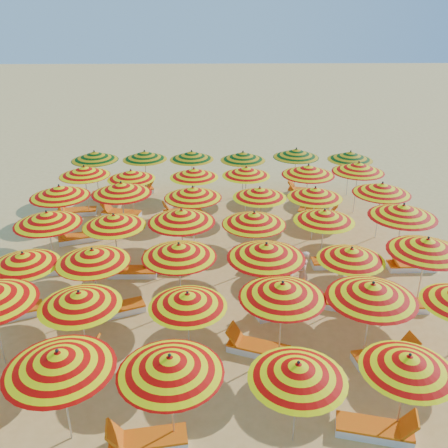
% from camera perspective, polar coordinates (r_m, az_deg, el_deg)
% --- Properties ---
extents(ground, '(120.00, 120.00, 0.00)m').
position_cam_1_polar(ground, '(18.11, 0.03, -5.27)').
color(ground, '#E9BB67').
rests_on(ground, ground).
extents(umbrella_1, '(2.85, 2.85, 2.48)m').
position_cam_1_polar(umbrella_1, '(11.20, -18.38, -14.60)').
color(umbrella_1, silver).
rests_on(umbrella_1, ground).
extents(umbrella_2, '(2.77, 2.77, 2.40)m').
position_cam_1_polar(umbrella_2, '(10.74, -6.19, -15.71)').
color(umbrella_2, silver).
rests_on(umbrella_2, ground).
extents(umbrella_3, '(2.52, 2.52, 2.23)m').
position_cam_1_polar(umbrella_3, '(10.87, 8.45, -16.29)').
color(umbrella_3, silver).
rests_on(umbrella_3, ground).
extents(umbrella_4, '(2.09, 2.09, 2.18)m').
position_cam_1_polar(umbrella_4, '(11.69, 20.35, -14.68)').
color(umbrella_4, silver).
rests_on(umbrella_4, ground).
extents(umbrella_7, '(2.70, 2.70, 2.26)m').
position_cam_1_polar(umbrella_7, '(13.38, -16.20, -8.23)').
color(umbrella_7, silver).
rests_on(umbrella_7, ground).
extents(umbrella_8, '(2.69, 2.69, 2.18)m').
position_cam_1_polar(umbrella_8, '(12.99, -4.19, -8.64)').
color(umbrella_8, silver).
rests_on(umbrella_8, ground).
extents(umbrella_9, '(2.84, 2.84, 2.42)m').
position_cam_1_polar(umbrella_9, '(13.04, 6.69, -7.54)').
color(umbrella_9, silver).
rests_on(umbrella_9, ground).
extents(umbrella_10, '(2.82, 2.82, 2.48)m').
position_cam_1_polar(umbrella_10, '(13.35, 16.59, -7.38)').
color(umbrella_10, silver).
rests_on(umbrella_10, ground).
extents(umbrella_12, '(2.14, 2.14, 2.22)m').
position_cam_1_polar(umbrella_12, '(15.90, -21.95, -3.75)').
color(umbrella_12, silver).
rests_on(umbrella_12, ground).
extents(umbrella_13, '(2.26, 2.26, 2.34)m').
position_cam_1_polar(umbrella_13, '(15.22, -14.80, -3.54)').
color(umbrella_13, silver).
rests_on(umbrella_13, ground).
extents(umbrella_14, '(2.65, 2.65, 2.40)m').
position_cam_1_polar(umbrella_14, '(14.94, -5.17, -3.05)').
color(umbrella_14, silver).
rests_on(umbrella_14, ground).
extents(umbrella_15, '(3.07, 3.07, 2.48)m').
position_cam_1_polar(umbrella_15, '(14.76, 4.85, -3.09)').
color(umbrella_15, silver).
rests_on(umbrella_15, ground).
extents(umbrella_16, '(2.47, 2.47, 2.18)m').
position_cam_1_polar(umbrella_16, '(15.58, 14.35, -3.35)').
color(umbrella_16, silver).
rests_on(umbrella_16, ground).
extents(umbrella_17, '(3.05, 3.05, 2.50)m').
position_cam_1_polar(umbrella_17, '(16.19, 22.21, -2.28)').
color(umbrella_17, silver).
rests_on(umbrella_17, ground).
extents(umbrella_18, '(2.81, 2.81, 2.44)m').
position_cam_1_polar(umbrella_18, '(18.00, -19.56, 0.65)').
color(umbrella_18, silver).
rests_on(umbrella_18, ground).
extents(umbrella_19, '(2.37, 2.37, 2.31)m').
position_cam_1_polar(umbrella_19, '(17.45, -12.48, 0.39)').
color(umbrella_19, silver).
rests_on(umbrella_19, ground).
extents(umbrella_20, '(2.60, 2.60, 2.47)m').
position_cam_1_polar(umbrella_20, '(17.09, -4.89, 0.91)').
color(umbrella_20, silver).
rests_on(umbrella_20, ground).
extents(umbrella_21, '(2.85, 2.85, 2.37)m').
position_cam_1_polar(umbrella_21, '(17.11, 3.45, 0.64)').
color(umbrella_21, silver).
rests_on(umbrella_21, ground).
extents(umbrella_22, '(2.82, 2.82, 2.29)m').
position_cam_1_polar(umbrella_22, '(17.81, 11.41, 0.94)').
color(umbrella_22, silver).
rests_on(umbrella_22, ground).
extents(umbrella_23, '(2.61, 2.61, 2.52)m').
position_cam_1_polar(umbrella_23, '(18.41, 19.80, 1.42)').
color(umbrella_23, silver).
rests_on(umbrella_23, ground).
extents(umbrella_24, '(3.04, 3.04, 2.45)m').
position_cam_1_polar(umbrella_24, '(20.30, -18.29, 3.57)').
color(umbrella_24, silver).
rests_on(umbrella_24, ground).
extents(umbrella_25, '(2.64, 2.64, 2.50)m').
position_cam_1_polar(umbrella_25, '(19.88, -11.66, 4.02)').
color(umbrella_25, silver).
rests_on(umbrella_25, ground).
extents(umbrella_26, '(2.57, 2.57, 2.39)m').
position_cam_1_polar(umbrella_26, '(19.35, -3.58, 3.61)').
color(umbrella_26, silver).
rests_on(umbrella_26, ground).
extents(umbrella_27, '(2.74, 2.74, 2.26)m').
position_cam_1_polar(umbrella_27, '(19.65, 4.10, 3.60)').
color(umbrella_27, silver).
rests_on(umbrella_27, ground).
extents(umbrella_28, '(2.70, 2.70, 2.30)m').
position_cam_1_polar(umbrella_28, '(19.82, 10.38, 3.54)').
color(umbrella_28, silver).
rests_on(umbrella_28, ground).
extents(umbrella_29, '(2.47, 2.47, 2.42)m').
position_cam_1_polar(umbrella_29, '(20.60, 17.61, 3.90)').
color(umbrella_29, silver).
rests_on(umbrella_29, ground).
extents(umbrella_30, '(2.66, 2.66, 2.35)m').
position_cam_1_polar(umbrella_30, '(22.70, -15.68, 5.85)').
color(umbrella_30, silver).
rests_on(umbrella_30, ground).
extents(umbrella_31, '(2.30, 2.30, 2.21)m').
position_cam_1_polar(umbrella_31, '(22.15, -10.58, 5.56)').
color(umbrella_31, silver).
rests_on(umbrella_31, ground).
extents(umbrella_32, '(2.62, 2.62, 2.26)m').
position_cam_1_polar(umbrella_32, '(21.89, -3.46, 5.85)').
color(umbrella_32, silver).
rests_on(umbrella_32, ground).
extents(umbrella_33, '(2.16, 2.16, 2.26)m').
position_cam_1_polar(umbrella_33, '(22.09, 2.54, 6.03)').
color(umbrella_33, silver).
rests_on(umbrella_33, ground).
extents(umbrella_34, '(2.38, 2.38, 2.45)m').
position_cam_1_polar(umbrella_34, '(22.00, 9.61, 6.09)').
color(umbrella_34, silver).
rests_on(umbrella_34, ground).
extents(umbrella_35, '(2.72, 2.72, 2.44)m').
position_cam_1_polar(umbrella_35, '(22.86, 15.11, 6.27)').
color(umbrella_35, silver).
rests_on(umbrella_35, ground).
extents(umbrella_36, '(2.77, 2.77, 2.36)m').
position_cam_1_polar(umbrella_36, '(24.75, -14.58, 7.55)').
color(umbrella_36, silver).
rests_on(umbrella_36, ground).
extents(umbrella_37, '(2.64, 2.64, 2.28)m').
position_cam_1_polar(umbrella_37, '(24.62, -9.06, 7.76)').
color(umbrella_37, silver).
rests_on(umbrella_37, ground).
extents(umbrella_38, '(2.33, 2.33, 2.27)m').
position_cam_1_polar(umbrella_38, '(24.39, -3.72, 7.84)').
color(umbrella_38, silver).
rests_on(umbrella_38, ground).
extents(umbrella_39, '(2.64, 2.64, 2.30)m').
position_cam_1_polar(umbrella_39, '(24.13, 2.18, 7.76)').
color(umbrella_39, silver).
rests_on(umbrella_39, ground).
extents(umbrella_40, '(2.80, 2.80, 2.36)m').
position_cam_1_polar(umbrella_40, '(24.66, 8.24, 8.03)').
color(umbrella_40, silver).
rests_on(umbrella_40, ground).
extents(umbrella_41, '(2.41, 2.41, 2.30)m').
position_cam_1_polar(umbrella_41, '(24.93, 14.24, 7.57)').
color(umbrella_41, silver).
rests_on(umbrella_41, ground).
extents(lounger_1, '(1.80, 0.83, 0.69)m').
position_cam_1_polar(lounger_1, '(12.04, -8.89, -23.30)').
color(lounger_1, white).
rests_on(lounger_1, ground).
extents(lounger_2, '(1.82, 0.97, 0.69)m').
position_cam_1_polar(lounger_2, '(12.61, 17.02, -21.53)').
color(lounger_2, white).
rests_on(lounger_2, ground).
extents(lounger_3, '(1.78, 0.75, 0.69)m').
position_cam_1_polar(lounger_3, '(14.65, -17.18, -13.99)').
color(lounger_3, white).
rests_on(lounger_3, ground).
extents(lounger_4, '(1.83, 1.16, 0.69)m').
position_cam_1_polar(lounger_4, '(14.26, 3.76, -13.95)').
color(lounger_4, white).
rests_on(lounger_4, ground).
extents(lounger_5, '(1.81, 0.89, 0.69)m').
position_cam_1_polar(lounger_5, '(14.63, 17.99, -14.18)').
color(lounger_5, white).
rests_on(lounger_5, ground).
extents(lounger_6, '(1.82, 1.17, 0.69)m').
position_cam_1_polar(lounger_6, '(16.90, -23.03, -9.29)').
color(lounger_6, white).
rests_on(lounger_6, ground).
extents(lounger_7, '(1.82, 1.19, 0.69)m').
position_cam_1_polar(lounger_7, '(16.08, -12.29, -9.53)').
color(lounger_7, white).
rests_on(lounger_7, ground).
extents(lounger_8, '(1.83, 1.09, 0.69)m').
position_cam_1_polar(lounger_8, '(15.80, 6.46, -9.73)').
color(lounger_8, white).
rests_on(lounger_8, ground).
extents(lounger_9, '(1.83, 1.11, 0.69)m').
position_cam_1_polar(lounger_9, '(16.44, 11.56, -8.62)').
color(lounger_9, white).
rests_on(lounger_9, ground).
extents(lounger_10, '(1.77, 0.70, 0.69)m').
position_cam_1_polar(lounger_10, '(16.87, 19.31, -8.69)').
color(lounger_10, white).
rests_on(lounger_10, ground).
extents(lounger_11, '(1.82, 0.99, 0.69)m').
position_cam_1_polar(lounger_11, '(18.88, -17.08, -4.60)').
color(lounger_11, white).
rests_on(lounger_11, ground).
extents(lounger_12, '(1.74, 0.61, 0.69)m').
position_cam_1_polar(lounger_12, '(18.01, -10.50, -5.36)').
color(lounger_12, white).
rests_on(lounger_12, ground).
extents(lounger_13, '(1.77, 0.69, 0.69)m').
position_cam_1_polar(lounger_13, '(18.12, -6.55, -4.87)').
color(lounger_13, white).
rests_on(lounger_13, ground).
extents(lounger_14, '(1.82, 1.22, 0.69)m').
position_cam_1_polar(lounger_14, '(17.89, 5.24, -5.23)').
color(lounger_14, white).
rests_on(lounger_14, ground).
extents(lounger_15, '(1.75, 0.64, 0.69)m').
position_cam_1_polar(lounger_15, '(18.74, 12.74, -4.30)').
color(lounger_15, white).
rests_on(lounger_15, ground).
extents(lounger_16, '(1.74, 0.60, 0.69)m').
position_cam_1_polar(lounger_16, '(19.30, 20.51, -4.46)').
color(lounger_16, white).
rests_on(lounger_16, ground).
extents(lounger_17, '(1.83, 1.11, 0.69)m').
position_cam_1_polar(lounger_17, '(20.95, -16.24, -1.49)').
color(lounger_17, white).
rests_on(lounger_17, ground).
extents(lounger_18, '(1.80, 0.82, 0.69)m').
position_cam_1_polar(lounger_18, '(23.50, -16.57, 1.38)').
color(lounger_18, white).
rests_on(lounger_18, ground).
extents(lounger_19, '(1.82, 0.95, 0.69)m').
position_cam_1_polar(lounger_19, '(22.82, -11.74, 1.21)').
color(lounger_19, white).
rests_on(lounger_19, ground).
extents(lounger_20, '(1.82, 0.96, 0.69)m').
position_cam_1_polar(lounger_20, '(22.51, -4.87, 1.33)').
color(lounger_20, white).
rests_on(lounger_20, ground).
extents(lounger_21, '(1.83, 1.15, 0.69)m').
position_cam_1_polar(lounger_21, '(22.75, 10.76, 1.22)').
color(lounger_21, white).
rests_on(lounger_21, ground).
extents(lounger_22, '(1.74, 0.59, 0.69)m').
position_cam_1_polar(lounger_22, '(25.08, -12.86, 3.28)').
color(lounger_22, white).
rests_on(lounger_22, ground).
extents(lounger_23, '(1.82, 1.18, 0.69)m').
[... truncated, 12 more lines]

